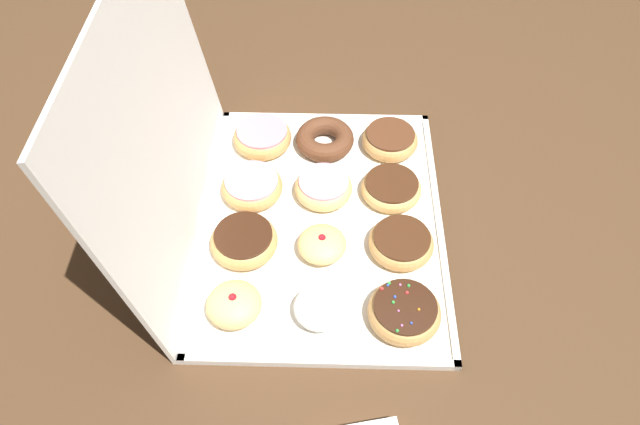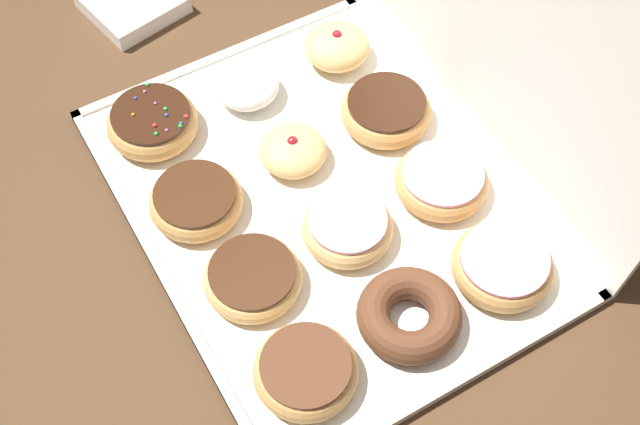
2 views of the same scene
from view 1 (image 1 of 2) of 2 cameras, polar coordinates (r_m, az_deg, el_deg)
name	(u,v)px [view 1 (image 1 of 2)]	position (r m, az deg, el deg)	size (l,w,h in m)	color
ground_plane	(323,223)	(1.09, 0.28, -1.01)	(3.00, 3.00, 0.00)	#4C331E
donut_box	(323,221)	(1.09, 0.28, -0.84)	(0.58, 0.44, 0.01)	white
box_lid_open	(161,131)	(0.96, -15.32, 7.71)	(0.58, 0.46, 0.01)	white
sprinkle_donut_0	(404,312)	(0.96, 8.28, -9.62)	(0.12, 0.12, 0.04)	tan
chocolate_frosted_donut_1	(401,243)	(1.04, 7.97, -2.95)	(0.12, 0.12, 0.04)	tan
chocolate_frosted_donut_2	(391,188)	(1.12, 7.01, 2.40)	(0.12, 0.12, 0.04)	tan
chocolate_frosted_donut_3	(390,140)	(1.21, 6.88, 7.12)	(0.12, 0.12, 0.04)	tan
powdered_filled_donut_4	(321,307)	(0.96, 0.10, -9.30)	(0.09, 0.09, 0.04)	white
jelly_filled_donut_5	(324,244)	(1.03, 0.39, -3.13)	(0.09, 0.09, 0.05)	#E5B770
pink_frosted_donut_6	(321,187)	(1.11, 0.13, 2.51)	(0.11, 0.11, 0.04)	#E5B770
chocolate_cake_ring_donut_7	(326,139)	(1.20, 0.61, 7.24)	(0.12, 0.12, 0.04)	#59331E
jelly_filled_donut_8	(234,304)	(0.97, -8.43, -8.91)	(0.09, 0.09, 0.05)	#E5B770
chocolate_frosted_donut_9	(244,241)	(1.04, -7.46, -2.75)	(0.12, 0.12, 0.04)	tan
pink_frosted_donut_10	(252,186)	(1.12, -6.69, 2.60)	(0.12, 0.12, 0.04)	tan
pink_frosted_donut_11	(262,137)	(1.21, -5.67, 7.42)	(0.12, 0.12, 0.04)	tan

